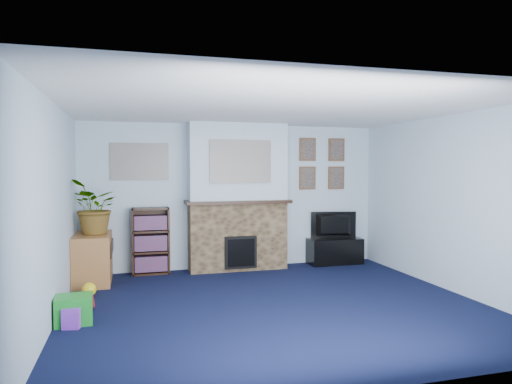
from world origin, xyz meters
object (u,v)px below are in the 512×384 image
object	(u,v)px
bookshelf	(151,242)
sideboard	(93,259)
tv_stand	(335,251)
television	(334,225)

from	to	relation	value
bookshelf	sideboard	distance (m)	0.93
tv_stand	bookshelf	distance (m)	3.15
television	tv_stand	bearing A→B (deg)	101.43
television	sideboard	xyz separation A→B (m)	(-3.98, -0.30, -0.32)
tv_stand	television	size ratio (longest dim) A/B	1.17
tv_stand	sideboard	xyz separation A→B (m)	(-3.98, -0.28, 0.12)
television	bookshelf	distance (m)	3.15
television	bookshelf	xyz separation A→B (m)	(-3.14, 0.06, -0.17)
tv_stand	bookshelf	world-z (taller)	bookshelf
tv_stand	sideboard	world-z (taller)	sideboard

